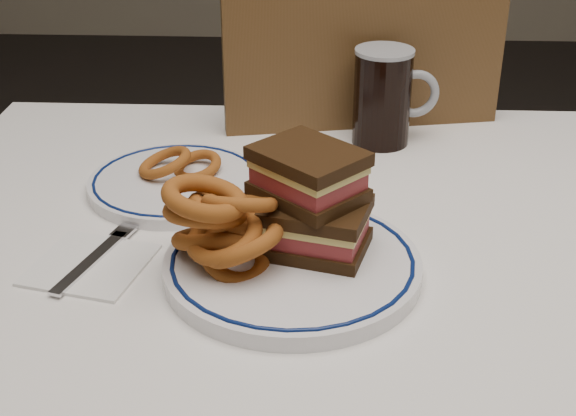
{
  "coord_description": "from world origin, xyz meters",
  "views": [
    {
      "loc": [
        -0.08,
        -0.9,
        1.25
      ],
      "look_at": [
        -0.11,
        -0.08,
        0.82
      ],
      "focal_mm": 50.0,
      "sensor_mm": 36.0,
      "label": 1
    }
  ],
  "objects_px": {
    "chair_far": "(342,207)",
    "far_plate": "(176,183)",
    "beer_mug": "(384,96)",
    "reuben_sandwich": "(312,201)",
    "main_plate": "(292,265)"
  },
  "relations": [
    {
      "from": "chair_far",
      "to": "beer_mug",
      "type": "height_order",
      "value": "chair_far"
    },
    {
      "from": "main_plate",
      "to": "reuben_sandwich",
      "type": "xyz_separation_m",
      "value": [
        0.02,
        0.03,
        0.07
      ]
    },
    {
      "from": "chair_far",
      "to": "far_plate",
      "type": "distance_m",
      "value": 0.5
    },
    {
      "from": "chair_far",
      "to": "reuben_sandwich",
      "type": "distance_m",
      "value": 0.63
    },
    {
      "from": "main_plate",
      "to": "reuben_sandwich",
      "type": "relative_size",
      "value": 1.95
    },
    {
      "from": "reuben_sandwich",
      "to": "beer_mug",
      "type": "bearing_deg",
      "value": 73.97
    },
    {
      "from": "main_plate",
      "to": "beer_mug",
      "type": "xyz_separation_m",
      "value": [
        0.13,
        0.39,
        0.07
      ]
    },
    {
      "from": "main_plate",
      "to": "far_plate",
      "type": "bearing_deg",
      "value": 128.94
    },
    {
      "from": "beer_mug",
      "to": "far_plate",
      "type": "relative_size",
      "value": 0.62
    },
    {
      "from": "reuben_sandwich",
      "to": "beer_mug",
      "type": "distance_m",
      "value": 0.38
    },
    {
      "from": "chair_far",
      "to": "beer_mug",
      "type": "bearing_deg",
      "value": -74.39
    },
    {
      "from": "far_plate",
      "to": "beer_mug",
      "type": "bearing_deg",
      "value": 31.3
    },
    {
      "from": "reuben_sandwich",
      "to": "far_plate",
      "type": "relative_size",
      "value": 0.63
    },
    {
      "from": "reuben_sandwich",
      "to": "far_plate",
      "type": "distance_m",
      "value": 0.27
    },
    {
      "from": "chair_far",
      "to": "far_plate",
      "type": "xyz_separation_m",
      "value": [
        -0.24,
        -0.37,
        0.23
      ]
    }
  ]
}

